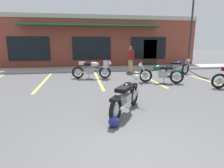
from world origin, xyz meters
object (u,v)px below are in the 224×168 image
motorcycle_red_sportbike (160,73)px  helmet_on_pavement (114,122)px  parking_lot_lamp_post (193,21)px  motorcycle_silver_naked (178,67)px  person_in_shorts_foreground (130,58)px  motorcycle_black_cruiser (93,69)px  motorcycle_foreground_classic (126,96)px

motorcycle_red_sportbike → helmet_on_pavement: 5.35m
helmet_on_pavement → parking_lot_lamp_post: 10.92m
parking_lot_lamp_post → motorcycle_red_sportbike: bearing=-135.4°
motorcycle_silver_naked → person_in_shorts_foreground: person_in_shorts_foreground is taller
motorcycle_black_cruiser → motorcycle_silver_naked: (4.96, 0.21, -0.07)m
parking_lot_lamp_post → person_in_shorts_foreground: bearing=-173.5°
motorcycle_red_sportbike → parking_lot_lamp_post: 5.88m
motorcycle_silver_naked → helmet_on_pavement: (-4.92, -6.24, -0.33)m
motorcycle_foreground_classic → motorcycle_black_cruiser: same height
motorcycle_silver_naked → helmet_on_pavement: motorcycle_silver_naked is taller
motorcycle_silver_naked → helmet_on_pavement: 7.95m
motorcycle_silver_naked → person_in_shorts_foreground: size_ratio=1.19×
motorcycle_foreground_classic → motorcycle_red_sportbike: 4.35m
motorcycle_foreground_classic → motorcycle_black_cruiser: 5.19m
motorcycle_foreground_classic → person_in_shorts_foreground: size_ratio=1.10×
motorcycle_red_sportbike → motorcycle_foreground_classic: bearing=-125.6°
motorcycle_foreground_classic → person_in_shorts_foreground: (1.89, 6.68, 0.49)m
motorcycle_silver_naked → parking_lot_lamp_post: (1.78, 1.80, 2.80)m
motorcycle_black_cruiser → helmet_on_pavement: (0.04, -6.03, -0.40)m
motorcycle_red_sportbike → helmet_on_pavement: size_ratio=7.69×
motorcycle_foreground_classic → person_in_shorts_foreground: 6.96m
motorcycle_red_sportbike → motorcycle_silver_naked: size_ratio=1.01×
motorcycle_black_cruiser → parking_lot_lamp_post: bearing=16.6°
motorcycle_red_sportbike → helmet_on_pavement: bearing=-124.5°
person_in_shorts_foreground → helmet_on_pavement: 7.96m
parking_lot_lamp_post → motorcycle_silver_naked: bearing=-134.8°
motorcycle_black_cruiser → person_in_shorts_foreground: size_ratio=1.25×
motorcycle_foreground_classic → motorcycle_red_sportbike: size_ratio=0.92×
motorcycle_foreground_classic → parking_lot_lamp_post: 9.89m
motorcycle_red_sportbike → motorcycle_black_cruiser: size_ratio=0.95×
person_in_shorts_foreground → helmet_on_pavement: size_ratio=6.44×
motorcycle_black_cruiser → parking_lot_lamp_post: parking_lot_lamp_post is taller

